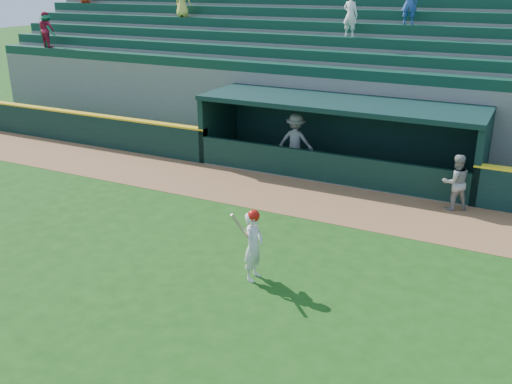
# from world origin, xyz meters

# --- Properties ---
(ground) EXTENTS (120.00, 120.00, 0.00)m
(ground) POSITION_xyz_m (0.00, 0.00, 0.00)
(ground) COLOR #184210
(ground) RESTS_ON ground
(warning_track) EXTENTS (40.00, 3.00, 0.01)m
(warning_track) POSITION_xyz_m (0.00, 4.90, 0.01)
(warning_track) COLOR brown
(warning_track) RESTS_ON ground
(field_wall_left) EXTENTS (15.50, 0.30, 1.20)m
(field_wall_left) POSITION_xyz_m (-12.25, 6.55, 0.60)
(field_wall_left) COLOR black
(field_wall_left) RESTS_ON ground
(wall_stripe_left) EXTENTS (15.50, 0.32, 0.06)m
(wall_stripe_left) POSITION_xyz_m (-12.25, 6.55, 1.23)
(wall_stripe_left) COLOR gold
(wall_stripe_left) RESTS_ON field_wall_left
(dugout_player_front) EXTENTS (1.00, 0.94, 1.63)m
(dugout_player_front) POSITION_xyz_m (4.12, 6.00, 0.82)
(dugout_player_front) COLOR gray
(dugout_player_front) RESTS_ON ground
(dugout_player_inside) EXTENTS (1.30, 0.83, 1.91)m
(dugout_player_inside) POSITION_xyz_m (-1.43, 7.50, 0.95)
(dugout_player_inside) COLOR #969691
(dugout_player_inside) RESTS_ON ground
(dugout) EXTENTS (9.40, 2.80, 2.46)m
(dugout) POSITION_xyz_m (0.00, 8.00, 1.36)
(dugout) COLOR slate
(dugout) RESTS_ON ground
(stands) EXTENTS (34.50, 6.28, 7.44)m
(stands) POSITION_xyz_m (-0.01, 12.57, 2.40)
(stands) COLOR slate
(stands) RESTS_ON ground
(batter_at_plate) EXTENTS (0.54, 0.74, 1.65)m
(batter_at_plate) POSITION_xyz_m (0.84, -0.19, 0.83)
(batter_at_plate) COLOR silver
(batter_at_plate) RESTS_ON ground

